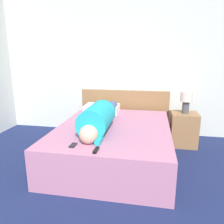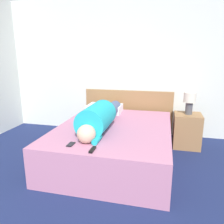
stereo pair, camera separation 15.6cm
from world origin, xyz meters
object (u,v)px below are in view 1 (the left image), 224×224
Objects in this scene: table_lamp at (186,100)px; person_lying at (100,118)px; tv_remote at (96,150)px; bed at (114,142)px; nightstand at (184,129)px; cell_phone at (73,145)px; pillow_near_headboard at (102,108)px.

table_lamp is 1.55m from person_lying.
table_lamp is 2.43× the size of tv_remote.
tv_remote is (-0.04, -0.91, 0.27)m from bed.
cell_phone is (-1.43, -1.53, 0.23)m from nightstand.
bed is at bearing 67.82° from cell_phone.
nightstand reaches higher than tv_remote.
nightstand is at bearing 33.12° from bed.
pillow_near_headboard is 1.58m from cell_phone.
cell_phone is at bearing -88.97° from pillow_near_headboard.
person_lying is 0.69m from cell_phone.
bed is 3.42× the size of pillow_near_headboard.
tv_remote is (0.14, -0.75, -0.15)m from person_lying.
nightstand reaches higher than cell_phone.
nightstand is at bearing 46.96° from cell_phone.
tv_remote is at bearing -79.53° from person_lying.
nightstand is 1.59m from person_lying.
pillow_near_headboard reaches higher than bed.
bed is 5.72× the size of table_lamp.
pillow_near_headboard is (-1.46, 0.05, -0.23)m from table_lamp.
person_lying is (-1.27, -0.88, -0.13)m from table_lamp.
table_lamp is 2.00m from tv_remote.
person_lying is at bearing -145.37° from nightstand.
pillow_near_headboard is at bearing 101.36° from person_lying.
cell_phone is at bearing -112.18° from bed.
pillow_near_headboard reaches higher than tv_remote.
cell_phone is (0.03, -1.58, -0.06)m from pillow_near_headboard.
table_lamp reaches higher than bed.
bed is 0.92m from cell_phone.
tv_remote is at bearing -92.25° from bed.
tv_remote is at bearing -79.04° from pillow_near_headboard.
table_lamp is at bearing -2.05° from pillow_near_headboard.
bed is at bearing 87.75° from tv_remote.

